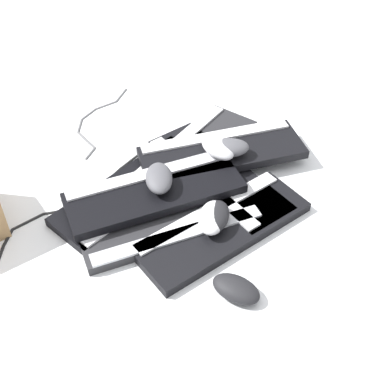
% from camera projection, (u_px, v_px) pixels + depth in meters
% --- Properties ---
extents(ground_plane, '(3.20, 3.20, 0.00)m').
position_uv_depth(ground_plane, '(211.00, 203.00, 1.36)').
color(ground_plane, white).
extents(keyboard_0, '(0.28, 0.46, 0.03)m').
position_uv_depth(keyboard_0, '(223.00, 228.00, 1.28)').
color(keyboard_0, black).
rests_on(keyboard_0, ground).
extents(keyboard_1, '(0.46, 0.28, 0.03)m').
position_uv_depth(keyboard_1, '(217.00, 176.00, 1.41)').
color(keyboard_1, black).
rests_on(keyboard_1, ground).
extents(keyboard_2, '(0.15, 0.44, 0.03)m').
position_uv_depth(keyboard_2, '(193.00, 154.00, 1.48)').
color(keyboard_2, '#232326').
rests_on(keyboard_2, ground).
extents(keyboard_3, '(0.21, 0.46, 0.03)m').
position_uv_depth(keyboard_3, '(134.00, 191.00, 1.37)').
color(keyboard_3, black).
rests_on(keyboard_3, ground).
extents(keyboard_4, '(0.37, 0.45, 0.03)m').
position_uv_depth(keyboard_4, '(170.00, 223.00, 1.29)').
color(keyboard_4, '#232326').
rests_on(keyboard_4, ground).
extents(keyboard_5, '(0.39, 0.44, 0.03)m').
position_uv_depth(keyboard_5, '(222.00, 152.00, 1.44)').
color(keyboard_5, black).
rests_on(keyboard_5, keyboard_2).
extents(keyboard_6, '(0.36, 0.45, 0.03)m').
position_uv_depth(keyboard_6, '(154.00, 192.00, 1.33)').
color(keyboard_6, black).
rests_on(keyboard_6, keyboard_4).
extents(mouse_0, '(0.13, 0.10, 0.04)m').
position_uv_depth(mouse_0, '(218.00, 147.00, 1.40)').
color(mouse_0, '#B7B7BC').
rests_on(mouse_0, keyboard_5).
extents(mouse_1, '(0.11, 0.07, 0.04)m').
position_uv_depth(mouse_1, '(236.00, 289.00, 1.14)').
color(mouse_1, black).
rests_on(mouse_1, ground).
extents(mouse_2, '(0.11, 0.13, 0.04)m').
position_uv_depth(mouse_2, '(213.00, 218.00, 1.25)').
color(mouse_2, silver).
rests_on(mouse_2, keyboard_0).
extents(mouse_3, '(0.12, 0.13, 0.04)m').
position_uv_depth(mouse_3, '(159.00, 178.00, 1.31)').
color(mouse_3, '#4C4C51').
rests_on(mouse_3, keyboard_6).
extents(mouse_4, '(0.10, 0.12, 0.04)m').
position_uv_depth(mouse_4, '(215.00, 217.00, 1.25)').
color(mouse_4, black).
rests_on(mouse_4, keyboard_0).
extents(mouse_5, '(0.13, 0.12, 0.04)m').
position_uv_depth(mouse_5, '(228.00, 148.00, 1.39)').
color(mouse_5, '#4C4C51').
rests_on(mouse_5, keyboard_5).
extents(cable_0, '(0.18, 0.68, 0.01)m').
position_uv_depth(cable_0, '(95.00, 188.00, 1.39)').
color(cable_0, black).
rests_on(cable_0, ground).
extents(cable_1, '(0.15, 0.34, 0.01)m').
position_uv_depth(cable_1, '(96.00, 120.00, 1.61)').
color(cable_1, '#59595B').
rests_on(cable_1, ground).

